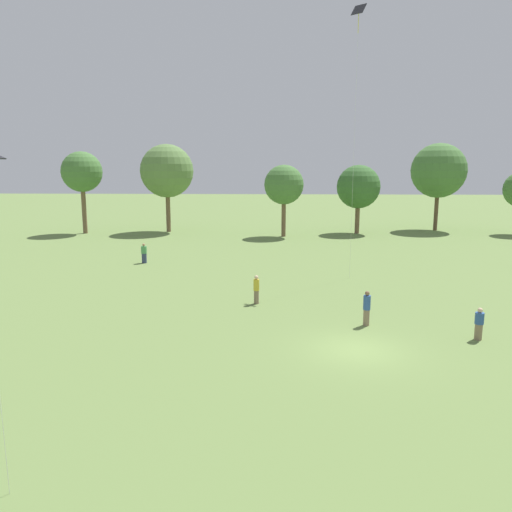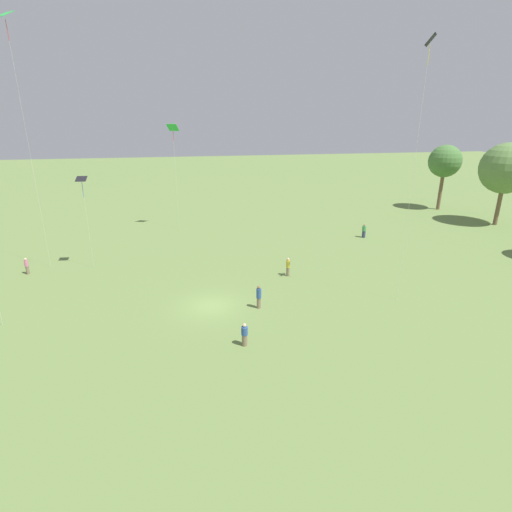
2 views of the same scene
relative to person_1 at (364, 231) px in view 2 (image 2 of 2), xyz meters
The scene contains 12 objects.
ground_plane 24.58m from the person_1, 52.81° to the right, with size 240.00×240.00×0.00m, color olive.
tree_0 22.71m from the person_1, 123.65° to the left, with size 4.79×4.79×9.78m.
tree_1 21.16m from the person_1, 96.39° to the left, with size 6.45×6.45×10.69m.
person_1 is the anchor object (origin of this frame).
person_2 36.04m from the person_1, 81.89° to the right, with size 0.39×0.39×1.58m.
person_3 15.76m from the person_1, 50.46° to the right, with size 0.39×0.39×1.73m.
person_4 22.58m from the person_1, 45.23° to the right, with size 0.47×0.47×1.84m.
person_5 27.52m from the person_1, 40.69° to the right, with size 0.55×0.55×1.57m.
kite_0 39.65m from the person_1, 84.31° to the right, with size 1.61×1.63×21.76m.
kite_1 31.22m from the person_1, 81.43° to the right, with size 0.92×0.98×8.72m.
kite_5 25.96m from the person_1, 111.26° to the right, with size 1.38×1.54×12.92m.
kite_6 23.97m from the person_1, 16.58° to the right, with size 1.06×1.01×18.83m.
Camera 2 is at (27.89, -1.84, 13.88)m, focal length 28.00 mm.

